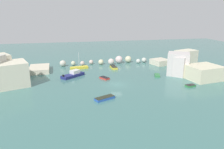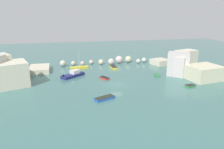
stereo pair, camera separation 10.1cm
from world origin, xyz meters
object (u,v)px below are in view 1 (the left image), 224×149
object	(u,v)px
moored_boat_5	(190,86)
moored_boat_7	(104,78)
moored_boat_1	(105,98)
moored_boat_6	(174,75)
moored_boat_4	(79,68)
moored_boat_2	(157,75)
moored_boat_0	(114,67)
moored_boat_3	(73,74)

from	to	relation	value
moored_boat_5	moored_boat_7	distance (m)	21.26
moored_boat_1	moored_boat_6	xyz separation A→B (m)	(21.82, 12.66, -0.01)
moored_boat_4	moored_boat_5	size ratio (longest dim) A/B	2.26
moored_boat_5	moored_boat_7	xyz separation A→B (m)	(-18.64, 10.22, 0.01)
moored_boat_4	moored_boat_5	xyz separation A→B (m)	(24.37, -22.25, -0.13)
moored_boat_2	moored_boat_0	bearing A→B (deg)	60.65
moored_boat_7	moored_boat_6	bearing A→B (deg)	-122.95
moored_boat_1	moored_boat_3	bearing A→B (deg)	-96.44
moored_boat_0	moored_boat_7	distance (m)	11.22
moored_boat_2	moored_boat_4	xyz separation A→B (m)	(-20.22, 12.57, 0.11)
moored_boat_5	moored_boat_4	bearing A→B (deg)	-54.21
moored_boat_3	moored_boat_5	size ratio (longest dim) A/B	2.65
moored_boat_3	moored_boat_7	bearing A→B (deg)	-64.71
moored_boat_3	moored_boat_4	world-z (taller)	moored_boat_4
moored_boat_1	moored_boat_7	size ratio (longest dim) A/B	1.46
moored_boat_2	moored_boat_1	bearing A→B (deg)	146.11
moored_boat_0	moored_boat_5	world-z (taller)	moored_boat_0
moored_boat_0	moored_boat_4	bearing A→B (deg)	76.99
moored_boat_1	moored_boat_2	xyz separation A→B (m)	(16.92, 13.11, -0.02)
moored_boat_2	moored_boat_7	size ratio (longest dim) A/B	0.92
moored_boat_0	moored_boat_1	distance (m)	24.87
moored_boat_3	moored_boat_4	distance (m)	8.49
moored_boat_3	moored_boat_7	size ratio (longest dim) A/B	2.21
moored_boat_1	moored_boat_3	size ratio (longest dim) A/B	0.66
moored_boat_7	moored_boat_2	bearing A→B (deg)	-122.17
moored_boat_1	moored_boat_5	distance (m)	21.34
moored_boat_2	moored_boat_7	distance (m)	14.51
moored_boat_3	moored_boat_1	bearing A→B (deg)	-111.49
moored_boat_1	moored_boat_4	world-z (taller)	moored_boat_4
moored_boat_1	moored_boat_5	bearing A→B (deg)	165.50
moored_boat_0	moored_boat_2	world-z (taller)	moored_boat_0
moored_boat_4	moored_boat_5	world-z (taller)	moored_boat_4
moored_boat_1	moored_boat_5	world-z (taller)	moored_boat_1
moored_boat_2	moored_boat_4	distance (m)	23.81
moored_boat_1	moored_boat_7	distance (m)	13.87
moored_boat_5	moored_boat_0	bearing A→B (deg)	-67.53
moored_boat_5	moored_boat_3	bearing A→B (deg)	-39.72
moored_boat_1	moored_boat_0	bearing A→B (deg)	-130.49
moored_boat_7	moored_boat_4	bearing A→B (deg)	-4.58
moored_boat_4	moored_boat_2	bearing A→B (deg)	-42.75
moored_boat_2	moored_boat_4	world-z (taller)	moored_boat_4
moored_boat_2	moored_boat_6	bearing A→B (deg)	-76.88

